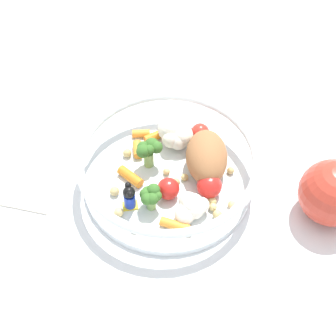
# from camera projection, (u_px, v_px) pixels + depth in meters

# --- Properties ---
(ground_plane) EXTENTS (2.40, 2.40, 0.00)m
(ground_plane) POSITION_uv_depth(u_px,v_px,m) (169.00, 175.00, 0.66)
(ground_plane) COLOR white
(food_container) EXTENTS (0.23, 0.23, 0.06)m
(food_container) POSITION_uv_depth(u_px,v_px,m) (175.00, 165.00, 0.63)
(food_container) COLOR white
(food_container) RESTS_ON ground_plane
(loose_apple) EXTENTS (0.08, 0.08, 0.09)m
(loose_apple) POSITION_uv_depth(u_px,v_px,m) (332.00, 193.00, 0.59)
(loose_apple) COLOR #BC3828
(loose_apple) RESTS_ON ground_plane
(folded_napkin) EXTENTS (0.15, 0.17, 0.01)m
(folded_napkin) POSITION_uv_depth(u_px,v_px,m) (13.00, 171.00, 0.66)
(folded_napkin) COLOR silver
(folded_napkin) RESTS_ON ground_plane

